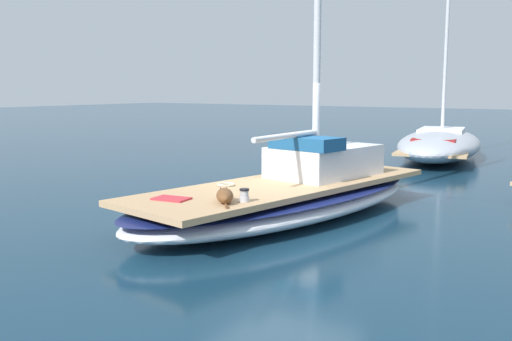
% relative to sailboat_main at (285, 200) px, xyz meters
% --- Properties ---
extents(ground_plane, '(120.00, 120.00, 0.00)m').
position_rel_sailboat_main_xyz_m(ground_plane, '(0.00, 0.00, -0.34)').
color(ground_plane, '#143347').
extents(sailboat_main, '(3.73, 7.56, 0.66)m').
position_rel_sailboat_main_xyz_m(sailboat_main, '(0.00, 0.00, 0.00)').
color(sailboat_main, white).
rests_on(sailboat_main, ground).
extents(cabin_house, '(1.76, 2.43, 0.84)m').
position_rel_sailboat_main_xyz_m(cabin_house, '(0.21, 1.10, 0.67)').
color(cabin_house, silver).
rests_on(cabin_house, sailboat_main).
extents(dog_brown, '(0.67, 0.79, 0.22)m').
position_rel_sailboat_main_xyz_m(dog_brown, '(0.15, -2.11, 0.43)').
color(dog_brown, brown).
rests_on(dog_brown, sailboat_main).
extents(deck_winch, '(0.16, 0.16, 0.21)m').
position_rel_sailboat_main_xyz_m(deck_winch, '(0.39, -1.92, 0.42)').
color(deck_winch, '#B7B7BC').
rests_on(deck_winch, sailboat_main).
extents(coiled_rope, '(0.32, 0.32, 0.04)m').
position_rel_sailboat_main_xyz_m(coiled_rope, '(-0.73, -0.88, 0.35)').
color(coiled_rope, beige).
rests_on(coiled_rope, sailboat_main).
extents(deck_towel, '(0.60, 0.43, 0.03)m').
position_rel_sailboat_main_xyz_m(deck_towel, '(-0.68, -2.40, 0.34)').
color(deck_towel, '#C6333D').
rests_on(deck_towel, sailboat_main).
extents(moored_boat_far_astern, '(3.89, 7.65, 7.94)m').
position_rel_sailboat_main_xyz_m(moored_boat_far_astern, '(-0.14, 10.58, 0.20)').
color(moored_boat_far_astern, '#B2B7C1').
rests_on(moored_boat_far_astern, ground).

